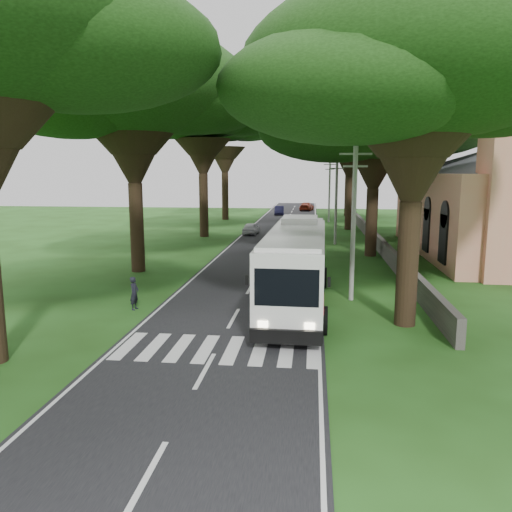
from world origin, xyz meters
name	(u,v)px	position (x,y,z in m)	size (l,w,h in m)	color
ground	(226,333)	(0.00, 0.00, 0.00)	(140.00, 140.00, 0.00)	#1E3F12
road	(274,245)	(0.00, 25.00, 0.01)	(8.00, 120.00, 0.04)	black
crosswalk	(217,350)	(0.00, -2.00, 0.00)	(8.00, 3.00, 0.01)	silver
property_wall	(377,241)	(9.00, 24.00, 0.60)	(0.35, 50.00, 1.20)	#383533
church	(500,193)	(17.86, 21.55, 4.91)	(14.00, 24.00, 11.60)	#E2886E
pole_near	(354,219)	(5.50, 6.00, 4.18)	(1.60, 0.24, 8.00)	gray
pole_mid	(336,198)	(5.50, 26.00, 4.18)	(1.60, 0.24, 8.00)	gray
pole_far	(329,190)	(5.50, 46.00, 4.18)	(1.60, 0.24, 8.00)	gray
tree_l_mida	(131,87)	(-8.00, 12.00, 11.76)	(15.09, 15.09, 15.07)	black
tree_l_midb	(202,106)	(-7.50, 30.00, 12.88)	(15.28, 15.28, 16.24)	black
tree_l_far	(224,123)	(-8.50, 48.00, 12.89)	(12.74, 12.74, 15.83)	black
tree_r_near	(418,67)	(7.50, 2.00, 10.64)	(14.10, 14.10, 13.75)	black
tree_r_mida	(376,117)	(8.00, 20.00, 10.56)	(15.73, 15.73, 13.97)	black
tree_r_midb	(352,121)	(7.50, 38.00, 12.00)	(16.30, 16.30, 15.53)	black
tree_r_far	(350,129)	(8.50, 56.00, 12.63)	(16.25, 16.25, 16.16)	black
coach_bus	(296,265)	(2.70, 4.62, 2.04)	(3.24, 12.93, 3.80)	silver
distant_car_a	(251,228)	(-3.00, 32.18, 0.64)	(1.44, 3.58, 1.22)	silver
distant_car_b	(279,210)	(-1.67, 56.46, 0.68)	(1.38, 3.97, 1.31)	#23214D
distant_car_c	(307,206)	(2.34, 65.14, 0.70)	(1.89, 4.65, 1.35)	maroon
pedestrian	(134,293)	(-4.96, 2.98, 0.80)	(0.58, 0.38, 1.60)	black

